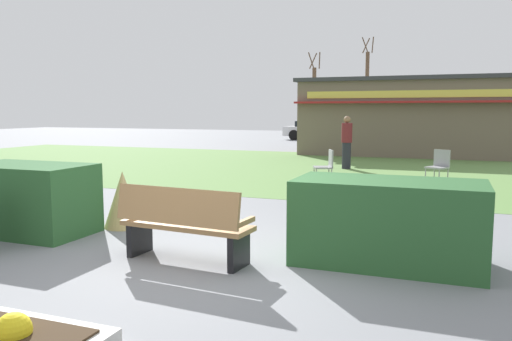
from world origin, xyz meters
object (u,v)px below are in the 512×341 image
(person_strolling, at_px, (347,142))
(tree_right_bg, at_px, (314,100))
(park_bench, at_px, (183,224))
(cafe_chair_west, at_px, (326,164))
(food_kiosk, at_px, (408,116))
(tree_left_bg, at_px, (367,92))
(cafe_chair_east, at_px, (439,164))
(parked_car_west_slot, at_px, (318,130))

(person_strolling, bearing_deg, tree_right_bg, -88.76)
(park_bench, relative_size, cafe_chair_west, 1.95)
(cafe_chair_west, distance_m, tree_right_bg, 23.89)
(food_kiosk, bearing_deg, cafe_chair_west, -96.29)
(park_bench, distance_m, tree_left_bg, 33.57)
(park_bench, xyz_separation_m, food_kiosk, (1.30, 17.53, 1.13))
(park_bench, relative_size, cafe_chair_east, 1.95)
(food_kiosk, bearing_deg, cafe_chair_east, -81.07)
(park_bench, bearing_deg, tree_left_bg, 95.01)
(park_bench, distance_m, tree_right_bg, 30.72)
(person_strolling, bearing_deg, cafe_chair_west, 77.13)
(cafe_chair_east, height_order, person_strolling, person_strolling)
(person_strolling, relative_size, tree_left_bg, 0.23)
(cafe_chair_east, bearing_deg, food_kiosk, 98.93)
(cafe_chair_east, distance_m, tree_left_bg, 26.04)
(parked_car_west_slot, height_order, tree_left_bg, tree_left_bg)
(food_kiosk, bearing_deg, park_bench, -94.24)
(food_kiosk, height_order, person_strolling, food_kiosk)
(parked_car_west_slot, relative_size, tree_right_bg, 0.73)
(food_kiosk, relative_size, parked_car_west_slot, 2.07)
(cafe_chair_east, height_order, tree_right_bg, tree_right_bg)
(cafe_chair_east, relative_size, tree_left_bg, 0.12)
(park_bench, bearing_deg, person_strolling, 90.39)
(cafe_chair_west, relative_size, tree_left_bg, 0.12)
(cafe_chair_east, height_order, parked_car_west_slot, parked_car_west_slot)
(food_kiosk, relative_size, person_strolling, 5.28)
(cafe_chair_west, distance_m, cafe_chair_east, 2.82)
(food_kiosk, height_order, tree_right_bg, tree_right_bg)
(cafe_chair_east, relative_size, tree_right_bg, 0.15)
(tree_left_bg, bearing_deg, parked_car_west_slot, -106.21)
(person_strolling, bearing_deg, food_kiosk, -117.82)
(parked_car_west_slot, bearing_deg, cafe_chair_east, -67.27)
(park_bench, distance_m, food_kiosk, 17.61)
(food_kiosk, xyz_separation_m, cafe_chair_west, (-1.15, -10.46, -1.09))
(parked_car_west_slot, bearing_deg, cafe_chair_west, -75.36)
(park_bench, relative_size, tree_left_bg, 0.24)
(tree_left_bg, bearing_deg, cafe_chair_east, -77.27)
(park_bench, xyz_separation_m, person_strolling, (-0.07, 10.85, 0.38))
(cafe_chair_east, bearing_deg, park_bench, -109.07)
(cafe_chair_east, relative_size, parked_car_west_slot, 0.21)
(cafe_chair_west, distance_m, person_strolling, 3.80)
(cafe_chair_east, height_order, tree_left_bg, tree_left_bg)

